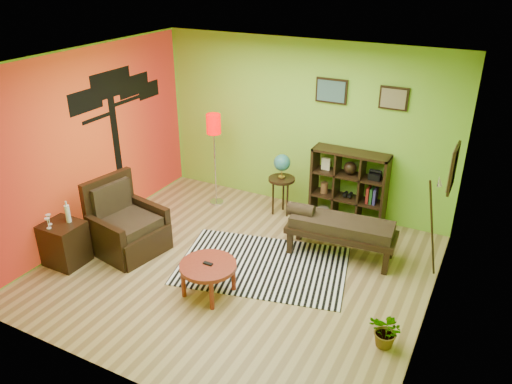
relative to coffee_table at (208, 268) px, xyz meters
The scene contains 11 objects.
ground 0.75m from the coffee_table, 86.03° to the left, with size 5.00×5.00×0.00m, color tan.
room_shell 1.57m from the coffee_table, 94.16° to the left, with size 5.04×4.54×2.82m.
zebra_rug 1.00m from the coffee_table, 68.96° to the left, with size 2.30×1.50×0.01m, color white.
coffee_table is the anchor object (origin of this frame).
armchair 1.68m from the coffee_table, 167.40° to the left, with size 1.03×1.03×1.08m.
side_cabinet 2.18m from the coffee_table, behind, with size 0.52×0.48×0.93m.
floor_lamp 2.74m from the coffee_table, 119.40° to the left, with size 0.24×0.24×1.60m.
globe_table 2.45m from the coffee_table, 92.36° to the left, with size 0.43×0.43×1.05m.
cube_shelf 2.85m from the coffee_table, 70.28° to the left, with size 1.20×0.35×1.20m.
bench 1.99m from the coffee_table, 54.68° to the left, with size 1.59×0.68×0.71m.
potted_plant 2.27m from the coffee_table, ahead, with size 0.38×0.42×0.33m, color #26661E.
Camera 1 is at (2.89, -5.01, 3.95)m, focal length 35.00 mm.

